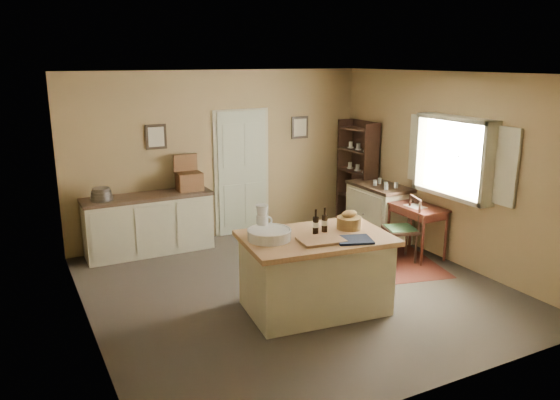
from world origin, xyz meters
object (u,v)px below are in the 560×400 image
(sideboard, at_px, (150,222))
(work_island, at_px, (314,271))
(desk_chair, at_px, (400,230))
(right_cabinet, at_px, (379,211))
(writing_desk, at_px, (418,213))
(shelving_unit, at_px, (359,174))

(sideboard, bearing_deg, work_island, -66.72)
(desk_chair, height_order, right_cabinet, right_cabinet)
(work_island, relative_size, right_cabinet, 1.63)
(sideboard, xyz_separation_m, desk_chair, (3.14, -2.01, -0.02))
(right_cabinet, bearing_deg, writing_desk, -89.99)
(work_island, relative_size, shelving_unit, 0.97)
(sideboard, distance_m, right_cabinet, 3.65)
(sideboard, xyz_separation_m, shelving_unit, (3.64, -0.25, 0.44))
(desk_chair, relative_size, shelving_unit, 0.51)
(writing_desk, bearing_deg, work_island, -159.27)
(right_cabinet, bearing_deg, desk_chair, -109.99)
(writing_desk, height_order, desk_chair, desk_chair)
(writing_desk, bearing_deg, right_cabinet, 90.01)
(desk_chair, xyz_separation_m, right_cabinet, (0.35, 0.97, -0.01))
(right_cabinet, bearing_deg, work_island, -142.11)
(writing_desk, relative_size, right_cabinet, 0.77)
(work_island, relative_size, writing_desk, 2.12)
(writing_desk, distance_m, shelving_unit, 1.73)
(work_island, xyz_separation_m, desk_chair, (1.93, 0.81, -0.02))
(writing_desk, xyz_separation_m, right_cabinet, (-0.00, 0.91, -0.21))
(writing_desk, relative_size, desk_chair, 0.91)
(sideboard, height_order, desk_chair, sideboard)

